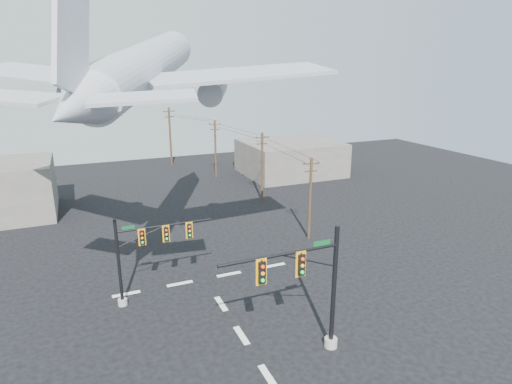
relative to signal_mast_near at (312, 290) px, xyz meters
name	(u,v)px	position (x,y,z in m)	size (l,w,h in m)	color
ground	(268,377)	(-3.03, -0.86, -4.13)	(120.00, 120.00, 0.00)	black
lane_markings	(234,324)	(-3.03, 4.47, -4.12)	(14.00, 21.20, 0.01)	white
signal_mast_near	(312,290)	(0.00, 0.00, 0.00)	(7.31, 0.85, 7.70)	#9C988E
signal_mast_far	(144,254)	(-7.74, 9.64, -0.49)	(6.91, 0.70, 6.38)	#9C988E
utility_pole_a	(310,197)	(8.64, 15.22, 0.03)	(1.59, 0.37, 7.95)	#47311E
utility_pole_b	(262,166)	(9.29, 28.00, 0.32)	(1.72, 0.29, 8.49)	#47311E
utility_pole_c	(215,148)	(7.71, 41.59, 0.34)	(1.67, 0.75, 8.53)	#47311E
utility_pole_d	(170,135)	(3.36, 52.62, 0.89)	(1.98, 0.45, 9.59)	#47311E
power_lines	(232,131)	(7.74, 34.20, 3.83)	(7.61, 37.40, 0.79)	black
airliner	(145,68)	(-6.15, 13.67, 11.86)	(24.53, 26.88, 7.50)	#AEB3BA
building_right	(290,158)	(18.97, 39.14, -1.63)	(14.00, 12.00, 5.00)	slate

